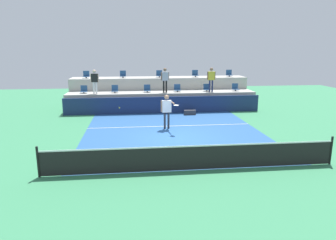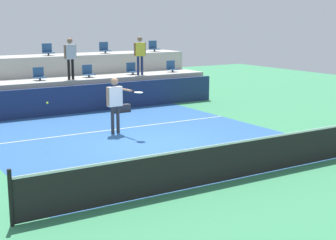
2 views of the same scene
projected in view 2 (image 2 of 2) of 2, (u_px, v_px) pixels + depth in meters
name	position (u px, v px, depth m)	size (l,w,h in m)	color
ground_plane	(151.00, 144.00, 15.28)	(40.00, 40.00, 0.00)	#388456
court_inner_paint	(135.00, 138.00, 16.12)	(9.00, 10.00, 0.01)	#285693
court_service_line	(116.00, 129.00, 17.28)	(9.00, 0.06, 0.00)	white
tennis_net	(237.00, 159.00, 11.85)	(10.48, 0.08, 1.07)	black
sponsor_backboard	(75.00, 99.00, 20.18)	(13.00, 0.16, 1.10)	navy
seating_tier_lower	(64.00, 93.00, 21.25)	(13.00, 1.80, 1.25)	#ADAAA3
seating_tier_upper	(49.00, 79.00, 22.66)	(13.00, 1.80, 2.10)	#ADAAA3
stadium_chair_lower_mid_left	(39.00, 75.00, 20.50)	(0.44, 0.40, 0.52)	#2D2D33
stadium_chair_lower_mid_right	(88.00, 72.00, 21.59)	(0.44, 0.40, 0.52)	#2D2D33
stadium_chair_lower_right	(132.00, 70.00, 22.67)	(0.44, 0.40, 0.52)	#2D2D33
stadium_chair_lower_far_right	(172.00, 67.00, 23.75)	(0.44, 0.40, 0.52)	#2D2D33
stadium_chair_upper_center	(48.00, 50.00, 22.35)	(0.44, 0.40, 0.52)	#2D2D33
stadium_chair_upper_right	(105.00, 49.00, 23.76)	(0.44, 0.40, 0.52)	#2D2D33
stadium_chair_upper_far_right	(154.00, 47.00, 25.13)	(0.44, 0.40, 0.52)	#2D2D33
tennis_player	(116.00, 99.00, 16.48)	(0.84, 1.22, 1.83)	#2D2D33
spectator_in_white	(70.00, 55.00, 20.65)	(0.59, 0.27, 1.67)	black
spectator_in_grey	(140.00, 52.00, 22.31)	(0.59, 0.23, 1.68)	navy
tennis_ball	(47.00, 103.00, 14.69)	(0.07, 0.07, 0.07)	#CCE033
equipment_bag	(121.00, 108.00, 20.50)	(0.76, 0.28, 0.30)	#333338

